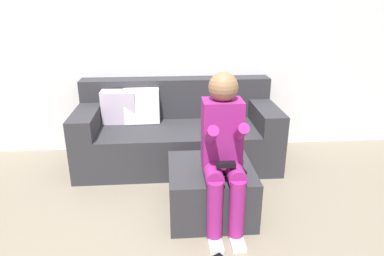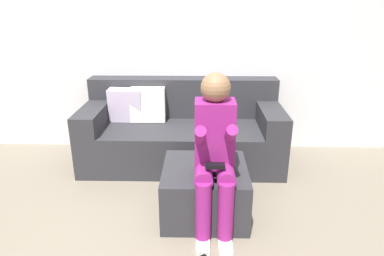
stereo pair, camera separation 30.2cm
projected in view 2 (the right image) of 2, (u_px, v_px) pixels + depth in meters
wall_back at (177, 38)px, 3.91m from camera, size 6.32×0.10×2.57m
couch_sectional at (181, 131)px, 3.83m from camera, size 2.10×0.91×0.87m
ottoman at (205, 190)px, 2.89m from camera, size 0.68×0.69×0.42m
person_seated at (215, 148)px, 2.58m from camera, size 0.30×0.56×1.22m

